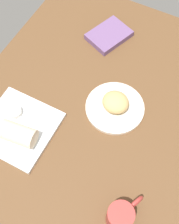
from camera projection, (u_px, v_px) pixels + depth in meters
dining_table at (95, 100)px, 114.15cm from camera, size 110.00×90.00×4.00cm
round_plate at (115, 108)px, 109.43cm from camera, size 22.03×22.03×1.40cm
scone_pastry at (116, 102)px, 106.53cm from camera, size 10.34×10.87×5.53cm
square_plate at (18, 128)px, 105.42cm from camera, size 25.36×25.36×1.60cm
sauce_cup at (14, 112)px, 106.29cm from camera, size 5.27×5.27×2.07cm
breakfast_wrap at (18, 134)px, 99.58cm from camera, size 8.45×13.13×6.98cm
book_stack at (109, 35)px, 125.52cm from camera, size 20.83×18.36×2.55cm
coffee_mug at (121, 216)px, 86.97cm from camera, size 12.78×8.35×10.24cm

